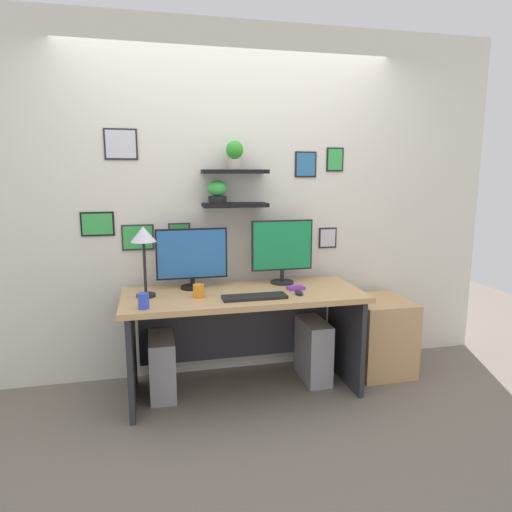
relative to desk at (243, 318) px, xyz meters
The scene contains 14 objects.
ground_plane 0.55m from the desk, 90.00° to the right, with size 8.00×8.00×0.00m, color #70665B.
back_wall_assembly 0.90m from the desk, 90.44° to the left, with size 4.40×0.24×2.70m.
desk is the anchor object (origin of this frame).
monitor_left 0.58m from the desk, 154.86° to the left, with size 0.52×0.18×0.44m.
monitor_right 0.61m from the desk, 25.13° to the left, with size 0.48×0.18×0.49m.
keyboard 0.31m from the desk, 79.44° to the right, with size 0.44×0.14×0.02m, color black.
computer_mouse 0.47m from the desk, 28.74° to the right, with size 0.06×0.09×0.03m, color black.
desk_lamp 0.90m from the desk, behind, with size 0.17×0.17×0.49m.
coffee_mug 0.42m from the desk, 162.36° to the right, with size 0.08×0.08×0.09m, color orange.
pen_cup 0.80m from the desk, 156.96° to the right, with size 0.07×0.07×0.10m, color blue.
scissors_tray 0.45m from the desk, ahead, with size 0.12×0.08×0.02m, color purple.
drawer_cabinet 1.16m from the desk, ahead, with size 0.44×0.50×0.60m, color tan.
computer_tower_left 0.67m from the desk, behind, with size 0.18×0.40×0.44m, color #99999E.
computer_tower_right 0.64m from the desk, ahead, with size 0.18×0.40×0.47m, color #99999E.
Camera 1 is at (-0.63, -3.07, 1.59)m, focal length 31.84 mm.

